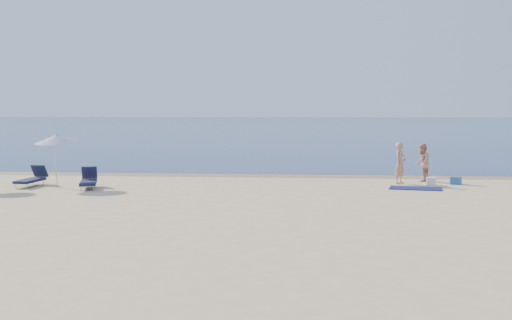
% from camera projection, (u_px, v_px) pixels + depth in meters
% --- Properties ---
extents(ground, '(160.00, 160.00, 0.00)m').
position_uv_depth(ground, '(261.00, 311.00, 9.94)').
color(ground, beige).
rests_on(ground, ground).
extents(sea, '(240.00, 160.00, 0.01)m').
position_uv_depth(sea, '(308.00, 125.00, 109.21)').
color(sea, navy).
rests_on(sea, ground).
extents(wet_sand_strip, '(240.00, 1.60, 0.00)m').
position_uv_depth(wet_sand_strip, '(295.00, 176.00, 29.20)').
color(wet_sand_strip, '#847254').
rests_on(wet_sand_strip, ground).
extents(person_left, '(0.68, 0.74, 1.69)m').
position_uv_depth(person_left, '(400.00, 163.00, 26.15)').
color(person_left, tan).
rests_on(person_left, ground).
extents(person_right, '(0.82, 0.93, 1.59)m').
position_uv_depth(person_right, '(422.00, 163.00, 27.01)').
color(person_right, tan).
rests_on(person_right, ground).
extents(beach_towel, '(2.11, 1.43, 0.03)m').
position_uv_depth(beach_towel, '(416.00, 188.00, 24.65)').
color(beach_towel, '#0F124C').
rests_on(beach_towel, ground).
extents(white_bag, '(0.41, 0.36, 0.32)m').
position_uv_depth(white_bag, '(431.00, 181.00, 25.73)').
color(white_bag, white).
rests_on(white_bag, ground).
extents(blue_cooler, '(0.50, 0.44, 0.30)m').
position_uv_depth(blue_cooler, '(456.00, 181.00, 26.05)').
color(blue_cooler, '#1F5EAC').
rests_on(blue_cooler, ground).
extents(umbrella_near, '(2.13, 2.14, 2.18)m').
position_uv_depth(umbrella_near, '(57.00, 139.00, 25.07)').
color(umbrella_near, silver).
rests_on(umbrella_near, ground).
extents(lounger_left, '(0.71, 1.84, 0.80)m').
position_uv_depth(lounger_left, '(32.00, 179.00, 25.48)').
color(lounger_left, '#161C3D').
rests_on(lounger_left, ground).
extents(lounger_right, '(1.07, 1.89, 0.79)m').
position_uv_depth(lounger_right, '(89.00, 181.00, 24.78)').
color(lounger_right, '#161A3D').
rests_on(lounger_right, ground).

